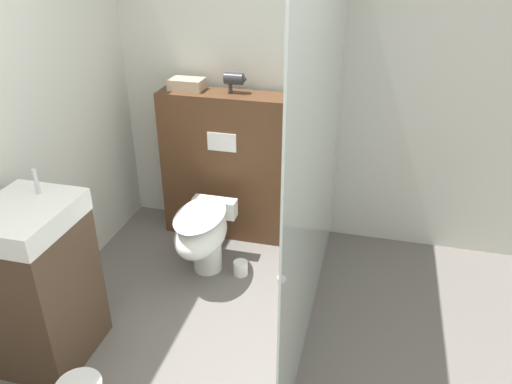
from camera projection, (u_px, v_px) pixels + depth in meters
wall_back at (295, 79)px, 3.68m from camera, size 8.00×0.06×2.50m
partition_panel at (228, 166)px, 3.90m from camera, size 1.02×0.28×1.17m
shower_glass at (320, 161)px, 2.74m from camera, size 0.04×2.12×2.19m
toilet at (203, 234)px, 3.50m from camera, size 0.34×0.63×0.52m
sink_vanity at (40, 284)px, 2.73m from camera, size 0.45×0.54×1.12m
hair_drier at (235, 79)px, 3.59m from camera, size 0.17×0.09×0.15m
folded_towel at (187, 84)px, 3.70m from camera, size 0.25×0.16×0.08m
spare_toilet_roll at (241, 268)px, 3.61m from camera, size 0.11×0.11×0.10m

